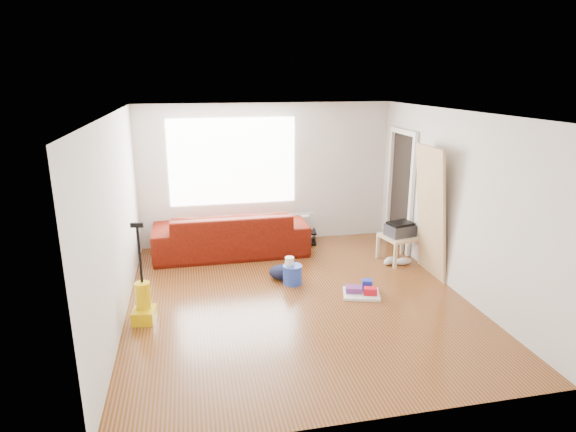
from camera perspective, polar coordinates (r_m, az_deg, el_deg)
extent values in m
cube|color=#502D07|center=(6.69, 1.11, -9.77)|extent=(4.50, 5.00, 0.01)
cube|color=white|center=(6.03, 1.24, 12.12)|extent=(4.50, 5.00, 0.01)
cube|color=beige|center=(8.63, -2.56, 4.97)|extent=(4.50, 0.01, 2.50)
cube|color=beige|center=(3.99, 9.33, -8.87)|extent=(4.50, 0.01, 2.50)
cube|color=beige|center=(6.16, -19.68, -0.58)|extent=(0.01, 5.00, 2.50)
cube|color=beige|center=(7.08, 19.22, 1.57)|extent=(0.01, 5.00, 2.50)
cube|color=white|center=(8.49, -6.58, 6.41)|extent=(2.20, 0.01, 1.50)
cube|color=white|center=(8.18, 14.41, 2.05)|extent=(0.06, 0.08, 2.00)
cube|color=white|center=(8.98, 11.92, 3.43)|extent=(0.06, 0.08, 2.00)
cube|color=white|center=(8.41, 13.56, 9.68)|extent=(0.06, 0.98, 0.08)
cube|color=black|center=(8.59, 13.31, 2.78)|extent=(0.01, 0.86, 1.98)
imported|color=#340A03|center=(8.36, -6.71, -4.42)|extent=(2.58, 1.01, 0.75)
cube|color=black|center=(8.79, 1.26, -3.09)|extent=(0.67, 0.45, 0.02)
cube|color=black|center=(8.73, 1.27, -1.87)|extent=(0.67, 0.45, 0.02)
cylinder|color=black|center=(8.60, -0.55, -2.88)|extent=(0.02, 0.02, 0.23)
cylinder|color=black|center=(8.88, -0.63, -2.25)|extent=(0.02, 0.02, 0.23)
cylinder|color=black|center=(8.64, 3.21, -2.81)|extent=(0.02, 0.02, 0.23)
cylinder|color=black|center=(8.92, 3.00, -2.19)|extent=(0.02, 0.02, 0.23)
imported|color=black|center=(8.67, 1.27, -0.79)|extent=(0.56, 0.07, 0.32)
cube|color=tan|center=(8.05, 13.10, -2.43)|extent=(0.63, 0.63, 0.05)
cube|color=tan|center=(7.80, 12.60, -4.72)|extent=(0.05, 0.05, 0.39)
cube|color=tan|center=(8.18, 10.61, -3.62)|extent=(0.05, 0.05, 0.39)
cube|color=tan|center=(8.09, 15.42, -4.17)|extent=(0.05, 0.05, 0.39)
cube|color=tan|center=(8.45, 13.37, -3.14)|extent=(0.05, 0.05, 0.39)
cube|color=#2C2C30|center=(8.02, 13.15, -1.64)|extent=(0.49, 0.41, 0.18)
cube|color=black|center=(7.98, 13.20, -0.88)|extent=(0.44, 0.36, 0.04)
cylinder|color=blue|center=(7.15, 0.53, -7.99)|extent=(0.33, 0.33, 0.28)
cylinder|color=white|center=(7.09, 0.18, -6.43)|extent=(0.13, 0.13, 0.12)
cube|color=white|center=(6.85, 8.68, -9.12)|extent=(0.58, 0.52, 0.04)
cube|color=red|center=(6.79, 9.73, -8.77)|extent=(0.20, 0.16, 0.10)
cube|color=#682B78|center=(6.84, 7.77, -8.59)|extent=(0.25, 0.21, 0.08)
cube|color=#1C2EB1|center=(6.94, 9.36, -8.01)|extent=(0.17, 0.15, 0.14)
ellipsoid|color=#121933|center=(7.29, -0.66, -7.47)|extent=(0.48, 0.43, 0.22)
ellipsoid|color=silver|center=(7.99, 11.93, -5.22)|extent=(0.30, 0.27, 0.12)
ellipsoid|color=silver|center=(8.02, 13.51, -5.24)|extent=(0.29, 0.13, 0.12)
cube|color=#DDB204|center=(6.34, -16.66, -11.19)|extent=(0.30, 0.34, 0.17)
cylinder|color=#DDB204|center=(6.27, -16.81, -8.97)|extent=(0.19, 0.19, 0.33)
cylinder|color=black|center=(6.11, -17.18, -4.45)|extent=(0.03, 0.03, 0.70)
cube|color=black|center=(5.99, -17.48, -1.04)|extent=(0.15, 0.06, 0.06)
cube|color=tan|center=(7.76, 15.99, -6.63)|extent=(0.25, 0.79, 1.98)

